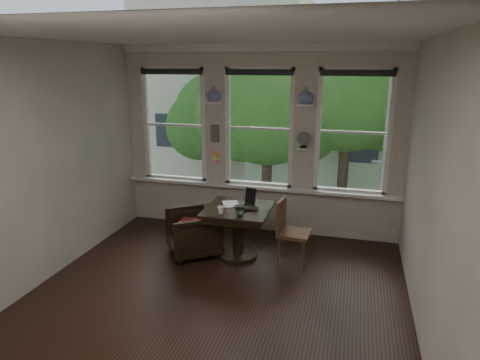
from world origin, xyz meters
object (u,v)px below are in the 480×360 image
(table, at_px, (238,233))
(side_chair_right, at_px, (294,233))
(mug, at_px, (221,210))
(armchair_left, at_px, (193,233))
(laptop, at_px, (245,209))

(table, distance_m, side_chair_right, 0.80)
(mug, bearing_deg, table, 61.24)
(side_chair_right, bearing_deg, table, 94.89)
(side_chair_right, relative_size, mug, 8.33)
(side_chair_right, height_order, mug, side_chair_right)
(table, bearing_deg, mug, -118.76)
(armchair_left, bearing_deg, side_chair_right, 58.73)
(table, xyz_separation_m, side_chair_right, (0.80, 0.01, 0.09))
(armchair_left, xyz_separation_m, laptop, (0.77, 0.01, 0.43))
(table, relative_size, armchair_left, 1.24)
(armchair_left, height_order, side_chair_right, side_chair_right)
(armchair_left, relative_size, mug, 6.56)
(side_chair_right, xyz_separation_m, laptop, (-0.69, -0.07, 0.30))
(armchair_left, distance_m, laptop, 0.88)
(table, height_order, armchair_left, table)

